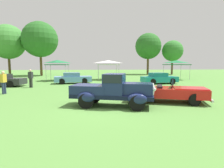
{
  "coord_description": "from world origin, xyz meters",
  "views": [
    {
      "loc": [
        -0.5,
        -8.79,
        2.19
      ],
      "look_at": [
        0.44,
        1.79,
        1.01
      ],
      "focal_mm": 28.91,
      "sensor_mm": 36.0,
      "label": 1
    }
  ],
  "objects_px": {
    "show_car_teal": "(159,78)",
    "canopy_tent_center_field": "(108,62)",
    "neighbor_convertible": "(169,92)",
    "canopy_tent_left_field": "(57,62)",
    "spectator_near_truck": "(4,82)",
    "canopy_tent_right_field": "(176,62)",
    "show_car_charcoal": "(1,80)",
    "feature_pickup_truck": "(113,90)",
    "show_car_skyblue": "(73,78)",
    "spectator_by_row": "(31,78)"
  },
  "relations": [
    {
      "from": "neighbor_convertible",
      "to": "canopy_tent_center_field",
      "type": "xyz_separation_m",
      "value": [
        -2.54,
        15.32,
        1.84
      ]
    },
    {
      "from": "neighbor_convertible",
      "to": "spectator_near_truck",
      "type": "relative_size",
      "value": 2.79
    },
    {
      "from": "feature_pickup_truck",
      "to": "neighbor_convertible",
      "type": "relative_size",
      "value": 0.94
    },
    {
      "from": "neighbor_convertible",
      "to": "canopy_tent_right_field",
      "type": "relative_size",
      "value": 1.6
    },
    {
      "from": "neighbor_convertible",
      "to": "spectator_by_row",
      "type": "xyz_separation_m",
      "value": [
        -10.29,
        7.34,
        0.33
      ]
    },
    {
      "from": "canopy_tent_center_field",
      "to": "show_car_skyblue",
      "type": "bearing_deg",
      "value": -132.67
    },
    {
      "from": "show_car_charcoal",
      "to": "spectator_by_row",
      "type": "height_order",
      "value": "spectator_by_row"
    },
    {
      "from": "show_car_charcoal",
      "to": "canopy_tent_center_field",
      "type": "distance_m",
      "value": 13.1
    },
    {
      "from": "show_car_teal",
      "to": "canopy_tent_center_field",
      "type": "height_order",
      "value": "canopy_tent_center_field"
    },
    {
      "from": "show_car_teal",
      "to": "feature_pickup_truck",
      "type": "bearing_deg",
      "value": -120.81
    },
    {
      "from": "neighbor_convertible",
      "to": "canopy_tent_left_field",
      "type": "distance_m",
      "value": 17.24
    },
    {
      "from": "neighbor_convertible",
      "to": "spectator_near_truck",
      "type": "distance_m",
      "value": 11.57
    },
    {
      "from": "show_car_charcoal",
      "to": "canopy_tent_left_field",
      "type": "bearing_deg",
      "value": 54.57
    },
    {
      "from": "neighbor_convertible",
      "to": "canopy_tent_left_field",
      "type": "bearing_deg",
      "value": 122.77
    },
    {
      "from": "feature_pickup_truck",
      "to": "spectator_near_truck",
      "type": "bearing_deg",
      "value": 149.13
    },
    {
      "from": "canopy_tent_right_field",
      "to": "canopy_tent_center_field",
      "type": "bearing_deg",
      "value": 175.92
    },
    {
      "from": "canopy_tent_center_field",
      "to": "canopy_tent_right_field",
      "type": "height_order",
      "value": "same"
    },
    {
      "from": "show_car_teal",
      "to": "canopy_tent_center_field",
      "type": "bearing_deg",
      "value": 132.31
    },
    {
      "from": "neighbor_convertible",
      "to": "canopy_tent_right_field",
      "type": "xyz_separation_m",
      "value": [
        7.08,
        14.63,
        1.84
      ]
    },
    {
      "from": "canopy_tent_left_field",
      "to": "canopy_tent_center_field",
      "type": "distance_m",
      "value": 6.8
    },
    {
      "from": "show_car_charcoal",
      "to": "neighbor_convertible",
      "type": "bearing_deg",
      "value": -31.93
    },
    {
      "from": "spectator_by_row",
      "to": "canopy_tent_left_field",
      "type": "relative_size",
      "value": 0.62
    },
    {
      "from": "neighbor_convertible",
      "to": "spectator_near_truck",
      "type": "bearing_deg",
      "value": 161.22
    },
    {
      "from": "show_car_charcoal",
      "to": "spectator_by_row",
      "type": "relative_size",
      "value": 2.66
    },
    {
      "from": "show_car_skyblue",
      "to": "show_car_teal",
      "type": "relative_size",
      "value": 1.05
    },
    {
      "from": "show_car_skyblue",
      "to": "canopy_tent_center_field",
      "type": "relative_size",
      "value": 1.41
    },
    {
      "from": "feature_pickup_truck",
      "to": "canopy_tent_center_field",
      "type": "distance_m",
      "value": 16.23
    },
    {
      "from": "feature_pickup_truck",
      "to": "spectator_near_truck",
      "type": "height_order",
      "value": "feature_pickup_truck"
    },
    {
      "from": "spectator_near_truck",
      "to": "canopy_tent_left_field",
      "type": "distance_m",
      "value": 10.92
    },
    {
      "from": "show_car_teal",
      "to": "canopy_tent_center_field",
      "type": "distance_m",
      "value": 8.12
    },
    {
      "from": "feature_pickup_truck",
      "to": "canopy_tent_right_field",
      "type": "relative_size",
      "value": 1.5
    },
    {
      "from": "show_car_charcoal",
      "to": "spectator_near_truck",
      "type": "xyz_separation_m",
      "value": [
        2.58,
        -4.71,
        0.31
      ]
    },
    {
      "from": "neighbor_convertible",
      "to": "canopy_tent_left_field",
      "type": "xyz_separation_m",
      "value": [
        -9.27,
        14.41,
        1.84
      ]
    },
    {
      "from": "show_car_teal",
      "to": "neighbor_convertible",
      "type": "bearing_deg",
      "value": -106.39
    },
    {
      "from": "show_car_skyblue",
      "to": "neighbor_convertible",
      "type": "bearing_deg",
      "value": -57.22
    },
    {
      "from": "show_car_teal",
      "to": "canopy_tent_center_field",
      "type": "xyz_separation_m",
      "value": [
        -5.32,
        5.85,
        1.82
      ]
    },
    {
      "from": "neighbor_convertible",
      "to": "show_car_skyblue",
      "type": "xyz_separation_m",
      "value": [
        -6.85,
        10.64,
        0.02
      ]
    },
    {
      "from": "show_car_charcoal",
      "to": "show_car_teal",
      "type": "distance_m",
      "value": 16.35
    },
    {
      "from": "feature_pickup_truck",
      "to": "spectator_by_row",
      "type": "bearing_deg",
      "value": 130.39
    },
    {
      "from": "neighbor_convertible",
      "to": "canopy_tent_right_field",
      "type": "distance_m",
      "value": 16.36
    },
    {
      "from": "spectator_near_truck",
      "to": "canopy_tent_right_field",
      "type": "xyz_separation_m",
      "value": [
        18.02,
        10.91,
        1.51
      ]
    },
    {
      "from": "show_car_teal",
      "to": "spectator_by_row",
      "type": "relative_size",
      "value": 2.41
    },
    {
      "from": "show_car_charcoal",
      "to": "canopy_tent_right_field",
      "type": "relative_size",
      "value": 1.53
    },
    {
      "from": "spectator_by_row",
      "to": "canopy_tent_center_field",
      "type": "height_order",
      "value": "canopy_tent_center_field"
    },
    {
      "from": "show_car_teal",
      "to": "spectator_near_truck",
      "type": "height_order",
      "value": "spectator_near_truck"
    },
    {
      "from": "show_car_skyblue",
      "to": "spectator_near_truck",
      "type": "relative_size",
      "value": 2.53
    },
    {
      "from": "feature_pickup_truck",
      "to": "neighbor_convertible",
      "type": "distance_m",
      "value": 3.46
    },
    {
      "from": "canopy_tent_right_field",
      "to": "canopy_tent_left_field",
      "type": "bearing_deg",
      "value": -179.22
    },
    {
      "from": "neighbor_convertible",
      "to": "show_car_charcoal",
      "type": "bearing_deg",
      "value": 148.07
    },
    {
      "from": "show_car_skyblue",
      "to": "canopy_tent_right_field",
      "type": "xyz_separation_m",
      "value": [
        13.93,
        3.99,
        1.82
      ]
    }
  ]
}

